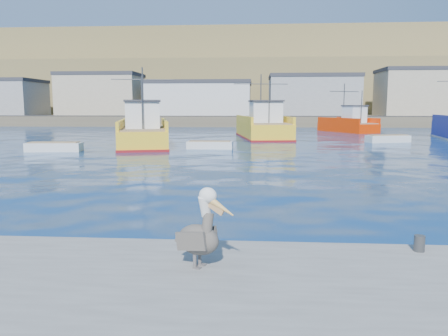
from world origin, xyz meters
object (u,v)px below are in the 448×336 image
object	(u,v)px
boat_orange	(349,124)
skiff_left	(54,148)
trawler_yellow_a	(144,133)
skiff_mid	(210,146)
skiff_extra	(388,139)
trawler_yellow_b	(263,127)
pelican	(200,233)

from	to	relation	value
boat_orange	skiff_left	xyz separation A→B (m)	(-26.21, -26.20, -0.77)
trawler_yellow_a	skiff_left	distance (m)	7.19
skiff_mid	skiff_left	bearing A→B (deg)	-165.93
skiff_left	skiff_extra	xyz separation A→B (m)	(26.29, 9.94, 0.00)
trawler_yellow_b	skiff_left	xyz separation A→B (m)	(-15.16, -14.88, -0.82)
pelican	trawler_yellow_a	bearing A→B (deg)	106.24
trawler_yellow_a	boat_orange	world-z (taller)	trawler_yellow_a
trawler_yellow_b	pelican	distance (m)	38.14
skiff_extra	trawler_yellow_a	bearing A→B (deg)	-166.27
skiff_extra	skiff_mid	bearing A→B (deg)	-154.89
trawler_yellow_a	skiff_left	size ratio (longest dim) A/B	2.96
boat_orange	skiff_left	bearing A→B (deg)	-135.01
trawler_yellow_a	skiff_extra	bearing A→B (deg)	13.73
skiff_mid	pelican	size ratio (longest dim) A/B	2.52
pelican	boat_orange	bearing A→B (deg)	75.53
trawler_yellow_a	skiff_left	xyz separation A→B (m)	(-5.29, -4.81, -0.77)
trawler_yellow_b	skiff_extra	size ratio (longest dim) A/B	3.11
pelican	skiff_left	bearing A→B (deg)	120.08
trawler_yellow_b	skiff_extra	distance (m)	12.21
trawler_yellow_a	pelican	size ratio (longest dim) A/B	8.53
skiff_extra	pelican	distance (m)	35.58
skiff_mid	skiff_extra	size ratio (longest dim) A/B	0.86
skiff_mid	trawler_yellow_a	bearing A→B (deg)	159.88
trawler_yellow_a	skiff_extra	distance (m)	21.64
trawler_yellow_a	skiff_extra	world-z (taller)	trawler_yellow_a
skiff_mid	pelican	distance (m)	26.10
trawler_yellow_b	trawler_yellow_a	bearing A→B (deg)	-134.43
boat_orange	skiff_mid	world-z (taller)	boat_orange
trawler_yellow_b	skiff_left	distance (m)	21.26
skiff_left	skiff_mid	xyz separation A→B (m)	(10.93, 2.74, -0.03)
skiff_left	pelican	distance (m)	26.86
trawler_yellow_b	boat_orange	world-z (taller)	trawler_yellow_b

